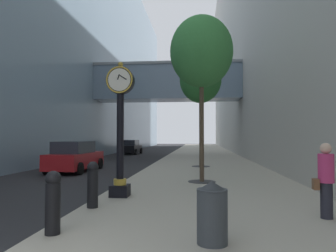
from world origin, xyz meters
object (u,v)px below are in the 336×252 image
object	(u,v)px
street_tree_near	(201,52)
car_red_mid	(75,157)
trash_bin	(212,212)
pedestrian_walking	(326,179)
street_clock	(120,122)
bollard_nearest	(53,201)
bollard_second	(93,183)
street_tree_mid_near	(200,80)
car_black_near	(130,147)

from	to	relation	value
street_tree_near	car_red_mid	size ratio (longest dim) A/B	1.45
trash_bin	pedestrian_walking	world-z (taller)	pedestrian_walking
street_clock	car_red_mid	distance (m)	9.02
bollard_nearest	pedestrian_walking	bearing A→B (deg)	16.88
street_clock	bollard_second	distance (m)	2.26
bollard_second	trash_bin	xyz separation A→B (m)	(2.93, -2.45, -0.08)
street_tree_mid_near	car_red_mid	xyz separation A→B (m)	(-7.00, -2.15, -4.61)
street_tree_near	street_tree_mid_near	distance (m)	6.49
car_black_near	pedestrian_walking	bearing A→B (deg)	-69.14
street_tree_mid_near	pedestrian_walking	world-z (taller)	street_tree_mid_near
street_tree_mid_near	car_red_mid	world-z (taller)	street_tree_mid_near
street_tree_mid_near	trash_bin	xyz separation A→B (m)	(0.10, -13.80, -4.75)
car_black_near	car_red_mid	xyz separation A→B (m)	(0.69, -17.50, 0.05)
pedestrian_walking	bollard_nearest	bearing A→B (deg)	-163.12
trash_bin	car_red_mid	world-z (taller)	car_red_mid
bollard_second	car_black_near	size ratio (longest dim) A/B	0.29
bollard_nearest	car_red_mid	world-z (taller)	car_red_mid
car_red_mid	street_clock	bearing A→B (deg)	-59.58
street_clock	car_black_near	bearing A→B (deg)	101.66
street_tree_near	car_black_near	distance (m)	23.60
bollard_second	trash_bin	size ratio (longest dim) A/B	1.12
bollard_nearest	street_tree_mid_near	size ratio (longest dim) A/B	0.17
street_clock	bollard_second	size ratio (longest dim) A/B	3.50
bollard_second	car_black_near	xyz separation A→B (m)	(-4.87, 26.69, 0.02)
street_tree_near	street_tree_mid_near	bearing A→B (deg)	90.00
bollard_nearest	street_tree_near	xyz separation A→B (m)	(2.82, 7.07, 4.61)
bollard_nearest	street_tree_mid_near	bearing A→B (deg)	78.24
bollard_nearest	car_black_near	xyz separation A→B (m)	(-4.87, 28.90, 0.02)
bollard_nearest	street_tree_mid_near	distance (m)	14.61
street_tree_near	car_red_mid	bearing A→B (deg)	148.23
street_tree_mid_near	bollard_nearest	bearing A→B (deg)	-101.76
bollard_second	trash_bin	distance (m)	3.82
car_black_near	car_red_mid	world-z (taller)	car_red_mid
bollard_nearest	bollard_second	size ratio (longest dim) A/B	1.00
bollard_second	car_black_near	distance (m)	27.13
street_tree_mid_near	pedestrian_walking	xyz separation A→B (m)	(2.68, -11.88, -4.41)
car_black_near	car_red_mid	distance (m)	17.51
bollard_nearest	street_tree_near	distance (m)	8.90
street_clock	street_tree_near	xyz separation A→B (m)	(2.50, 3.33, 2.98)
street_tree_mid_near	car_red_mid	bearing A→B (deg)	-162.92
trash_bin	bollard_nearest	bearing A→B (deg)	175.26
street_clock	street_tree_near	distance (m)	5.12
street_clock	bollard_nearest	bearing A→B (deg)	-94.92
street_clock	street_tree_mid_near	world-z (taller)	street_tree_mid_near
street_clock	car_black_near	world-z (taller)	street_clock
street_tree_mid_near	street_clock	bearing A→B (deg)	-104.29
street_tree_mid_near	pedestrian_walking	size ratio (longest dim) A/B	4.07
trash_bin	car_red_mid	bearing A→B (deg)	121.38
trash_bin	street_tree_near	bearing A→B (deg)	90.81
pedestrian_walking	car_red_mid	xyz separation A→B (m)	(-9.68, 9.73, -0.20)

